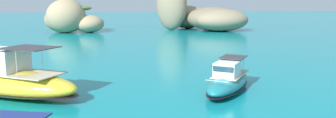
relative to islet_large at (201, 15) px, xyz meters
name	(u,v)px	position (x,y,z in m)	size (l,w,h in m)	color
islet_large	(201,15)	(0.00, 0.00, 0.00)	(19.94, 18.75, 10.56)	#756651
islet_small	(69,18)	(-26.57, -0.71, -0.20)	(12.05, 10.17, 6.39)	#9E8966
motorboat_yellow	(9,80)	(-25.31, -46.87, -2.06)	(10.09, 7.79, 3.13)	yellow
motorboat_teal	(228,81)	(-11.59, -48.11, -2.38)	(5.54, 6.67, 2.12)	#19727A
channel_buoy	(224,73)	(-10.49, -44.18, -2.72)	(0.56, 0.56, 1.48)	#E54C19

